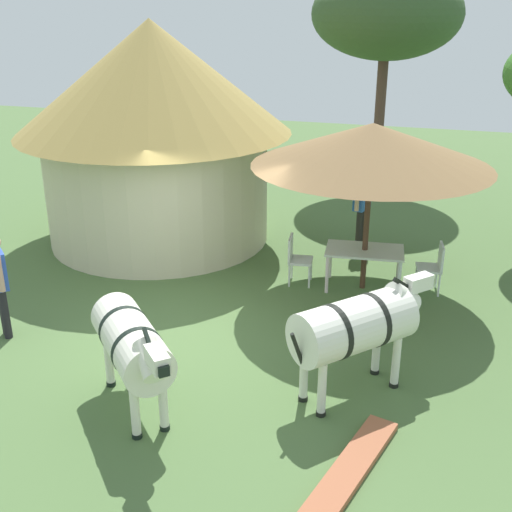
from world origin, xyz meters
The scene contains 11 objects.
ground_plane centered at (0.00, 0.00, 0.00)m, with size 36.00×36.00×0.00m, color #4B6939.
thatched_hut centered at (-2.15, 3.60, 2.47)m, with size 5.61×5.61×4.51m.
shade_umbrella centered at (2.42, 2.24, 2.61)m, with size 4.05×4.05×2.97m.
patio_dining_table centered at (2.42, 2.24, 0.65)m, with size 1.43×0.93×0.74m.
patio_chair_near_hut centered at (3.63, 2.42, 0.52)m, with size 0.48×0.50×0.90m.
patio_chair_near_lawn centered at (1.22, 2.10, 0.52)m, with size 0.47×0.49×0.90m.
guest_beside_umbrella centered at (2.09, 4.18, 1.04)m, with size 0.33×0.60×1.72m.
zebra_nearest_camera centered at (0.18, -2.26, 0.94)m, with size 1.73×1.83×1.47m.
zebra_by_umbrella centered at (2.75, -1.10, 1.00)m, with size 1.73×1.87×1.53m.
acacia_tree_left_background centered at (1.83, 8.96, 4.46)m, with size 3.78×3.78×5.61m.
brick_patio_kerb centered at (2.86, -3.04, 0.04)m, with size 2.80×0.36×0.08m, color #A15A3B.
Camera 1 is at (3.59, -8.40, 4.91)m, focal length 44.98 mm.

